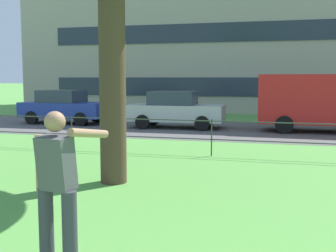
{
  "coord_description": "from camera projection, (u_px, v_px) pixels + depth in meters",
  "views": [
    {
      "loc": [
        -0.1,
        0.57,
        2.1
      ],
      "look_at": [
        -2.26,
        8.43,
        1.21
      ],
      "focal_mm": 47.07,
      "sensor_mm": 36.0,
      "label": 1
    }
  ],
  "objects": [
    {
      "name": "person_thrower",
      "position": [
        58.0,
        187.0,
        4.64
      ],
      "size": [
        0.63,
        0.75,
        1.76
      ],
      "color": "#383842",
      "rests_on": "ground"
    },
    {
      "name": "car_blue_far_left",
      "position": [
        64.0,
        107.0,
        20.37
      ],
      "size": [
        4.04,
        1.89,
        1.54
      ],
      "color": "#233899",
      "rests_on": "ground"
    },
    {
      "name": "panel_van_left",
      "position": [
        327.0,
        100.0,
        16.98
      ],
      "size": [
        5.06,
        2.23,
        2.24
      ],
      "color": "red",
      "rests_on": "ground"
    },
    {
      "name": "park_fence",
      "position": [
        292.0,
        134.0,
        11.3
      ],
      "size": [
        29.19,
        0.04,
        1.0
      ],
      "color": "#333833",
      "rests_on": "ground"
    },
    {
      "name": "car_silver_right",
      "position": [
        176.0,
        109.0,
        18.55
      ],
      "size": [
        4.04,
        1.89,
        1.54
      ],
      "color": "#B7BABF",
      "rests_on": "ground"
    },
    {
      "name": "street_strip",
      "position": [
        290.0,
        132.0,
        17.13
      ],
      "size": [
        80.0,
        6.68,
        0.01
      ],
      "primitive_type": "cube",
      "color": "#565454",
      "rests_on": "ground"
    }
  ]
}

